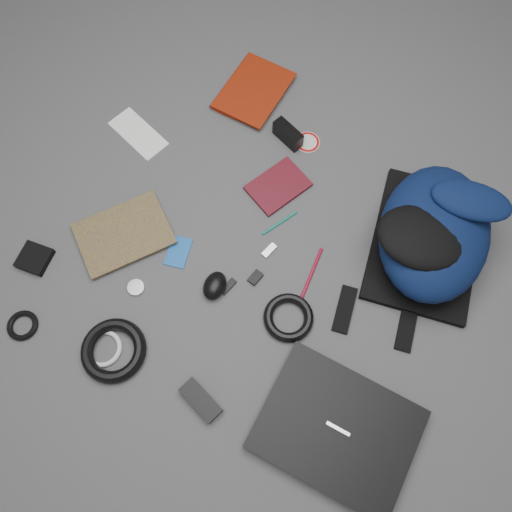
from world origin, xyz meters
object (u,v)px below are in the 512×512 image
Objects in this scene: mouse at (215,286)px; pouch at (35,258)px; laptop at (337,429)px; dvd_case at (278,186)px; textbook_red at (229,80)px; power_brick at (201,400)px; backpack at (434,232)px; comic_book at (113,208)px; compact_camera at (288,134)px.

mouse is 1.01× the size of pouch.
mouse is (-0.46, 0.11, 0.00)m from laptop.
dvd_case is 0.72m from pouch.
laptop is at bearing -45.51° from textbook_red.
laptop is 0.34m from power_brick.
laptop is at bearing -102.41° from backpack.
textbook_red reaches higher than comic_book.
backpack is at bearing 27.17° from dvd_case.
power_brick is (0.27, -0.76, -0.01)m from compact_camera.
textbook_red is 1.45× the size of dvd_case.
textbook_red reaches higher than pouch.
dvd_case is (-0.44, -0.09, -0.09)m from backpack.
comic_book is at bearing -170.43° from backpack.
laptop is 0.69m from dvd_case.
compact_camera is at bearing -20.49° from textbook_red.
laptop reaches higher than pouch.
dvd_case is (-0.51, 0.47, -0.01)m from laptop.
textbook_red is at bearing 151.27° from backpack.
textbook_red is 0.81m from pouch.
laptop is at bearing 19.29° from comic_book.
comic_book is 0.39m from mouse.
textbook_red is at bearing 163.28° from dvd_case.
backpack is 3.98× the size of power_brick.
laptop is at bearing -35.45° from compact_camera.
pouch is (-0.92, -0.12, -0.01)m from laptop.
laptop reaches higher than comic_book.
textbook_red is 2.96× the size of mouse.
mouse is at bearing -65.78° from compact_camera.
compact_camera is (0.27, 0.49, 0.02)m from comic_book.
textbook_red is 0.56m from comic_book.
laptop is 0.85m from compact_camera.
laptop is 0.86m from comic_book.
dvd_case is 0.64m from power_brick.
backpack is at bearing 56.64° from comic_book.
pouch is (-0.34, -0.74, -0.02)m from compact_camera.
comic_book is 0.49m from dvd_case.
backpack is at bearing 33.73° from mouse.
power_brick is at bearing -2.40° from pouch.
compact_camera is at bearing 88.08° from mouse.
compact_camera is at bearing 89.00° from comic_book.
textbook_red is at bearing 133.13° from laptop.
laptop is at bearing -28.19° from mouse.
backpack is 0.75m from power_brick.
compact_camera is at bearing 153.70° from backpack.
compact_camera is 0.89× the size of power_brick.
dvd_case is (0.35, -0.22, -0.01)m from textbook_red.
power_brick is (-0.31, -0.14, -0.00)m from laptop.
backpack reaches higher than mouse.
comic_book is 0.25m from pouch.
compact_camera is at bearing 118.71° from power_brick.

